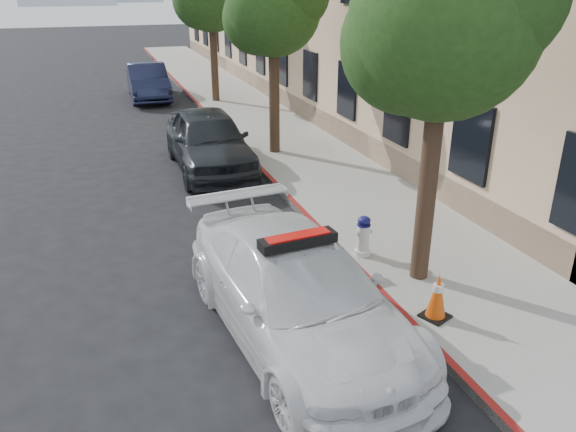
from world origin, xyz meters
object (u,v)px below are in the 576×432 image
(police_car, at_px, (297,292))
(traffic_cone, at_px, (437,296))
(parked_car_mid, at_px, (209,140))
(parked_car_far, at_px, (148,82))
(fire_hydrant, at_px, (363,236))

(police_car, relative_size, traffic_cone, 7.22)
(parked_car_mid, relative_size, parked_car_far, 1.06)
(parked_car_mid, relative_size, fire_hydrant, 6.30)
(parked_car_mid, distance_m, fire_hydrant, 6.54)
(police_car, height_order, traffic_cone, police_car)
(police_car, bearing_deg, fire_hydrant, 37.68)
(fire_hydrant, xyz_separation_m, traffic_cone, (0.11, -2.25, -0.01))
(parked_car_mid, distance_m, traffic_cone, 8.76)
(police_car, distance_m, traffic_cone, 2.11)
(parked_car_mid, height_order, traffic_cone, parked_car_mid)
(fire_hydrant, height_order, traffic_cone, fire_hydrant)
(parked_car_far, relative_size, traffic_cone, 6.10)
(parked_car_far, distance_m, fire_hydrant, 17.04)
(police_car, bearing_deg, parked_car_far, 84.66)
(traffic_cone, bearing_deg, police_car, 168.45)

